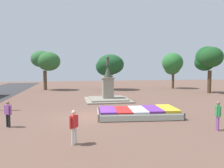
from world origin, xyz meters
TOP-DOWN VIEW (x-y plane):
  - ground_plane at (0.00, 0.00)m, footprint 85.82×85.82m
  - flower_planter at (3.57, -0.67)m, footprint 6.19×3.64m
  - statue_monument at (2.67, 7.42)m, footprint 4.81×4.81m
  - pedestrian_with_handbag at (6.92, -4.87)m, footprint 0.34×0.54m
  - pedestrian_near_planter at (-4.99, -1.93)m, footprint 0.47×0.40m
  - pedestrian_crossing_plaza at (-1.15, -5.65)m, footprint 0.41×0.46m
  - park_tree_far_left at (15.91, 19.17)m, footprint 3.51×3.60m
  - park_tree_behind_statue at (4.86, 18.93)m, footprint 4.45×4.45m
  - park_tree_far_right at (17.60, 11.79)m, footprint 3.30×4.38m
  - park_tree_street_side at (-5.13, 20.27)m, footprint 4.61×4.08m

SIDE VIEW (x-z plane):
  - ground_plane at x=0.00m, z-range 0.00..0.00m
  - flower_planter at x=3.57m, z-range -0.04..0.61m
  - statue_monument at x=2.67m, z-range -1.53..3.29m
  - pedestrian_near_planter at x=-4.99m, z-range 0.12..1.70m
  - pedestrian_crossing_plaza at x=-1.15m, z-range 0.12..1.74m
  - pedestrian_with_handbag at x=6.92m, z-range 0.13..1.81m
  - park_tree_behind_statue at x=4.86m, z-range 1.07..6.76m
  - park_tree_far_left at x=15.91m, z-range 1.12..7.20m
  - park_tree_street_side at x=-5.13m, z-range 1.54..7.81m
  - park_tree_far_right at x=17.60m, z-range 1.53..8.09m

